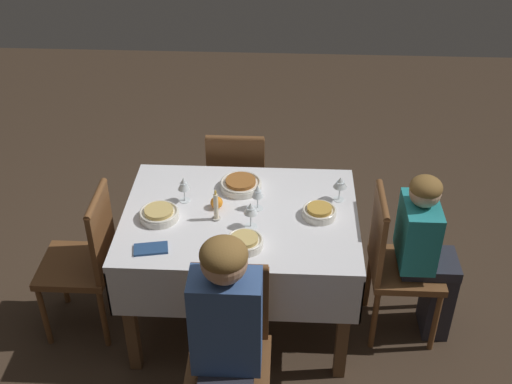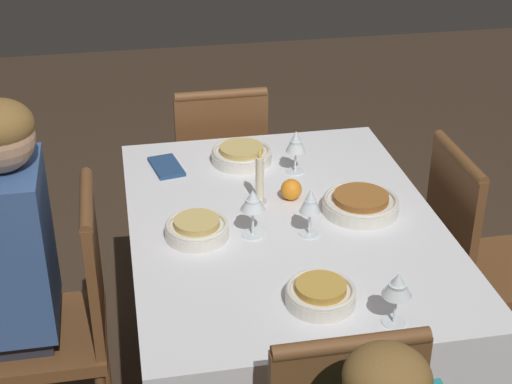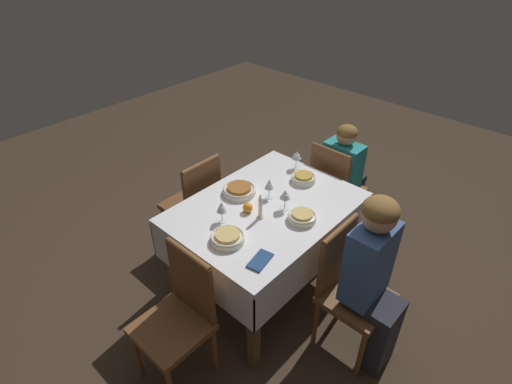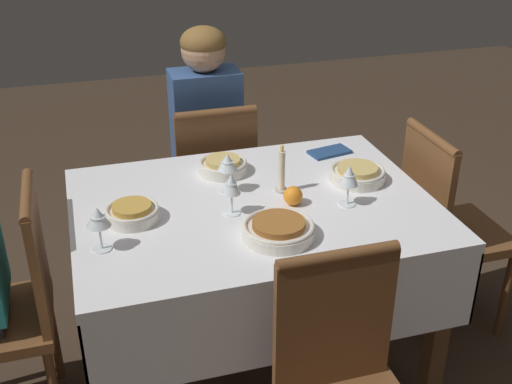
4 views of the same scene
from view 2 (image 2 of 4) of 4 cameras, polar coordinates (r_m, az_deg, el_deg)
The scene contains 16 objects.
dining_table at distance 2.36m, azimuth 2.06°, elevation -4.34°, with size 1.22×0.91×0.75m.
chair_south at distance 2.42m, azimuth -13.88°, elevation -8.76°, with size 0.38×0.38×0.89m.
chair_north at distance 2.70m, azimuth 15.71°, elevation -4.68°, with size 0.38×0.38×0.89m.
chair_west at distance 3.13m, azimuth -2.70°, elevation 1.26°, with size 0.38×0.38×0.89m.
person_adult_denim at distance 2.34m, azimuth -17.91°, elevation -5.54°, with size 0.30×0.34×1.18m.
bowl_south at distance 2.22m, azimuth -4.32°, elevation -2.65°, with size 0.18×0.18×0.06m.
wine_glass_south at distance 2.18m, azimuth -0.23°, elevation -0.73°, with size 0.07×0.07×0.15m.
bowl_east at distance 1.96m, azimuth 4.74°, elevation -7.38°, with size 0.18×0.18×0.06m.
wine_glass_east at distance 1.87m, azimuth 10.25°, elevation -6.78°, with size 0.07×0.07×0.14m.
bowl_north at distance 2.36m, azimuth 7.62°, elevation -0.81°, with size 0.23×0.23×0.06m.
wine_glass_north at distance 2.19m, azimuth 3.97°, elevation -0.77°, with size 0.06×0.06×0.15m.
bowl_west at distance 2.64m, azimuth -1.06°, elevation 2.77°, with size 0.20×0.20×0.06m.
wine_glass_west at distance 2.54m, azimuth 2.91°, elevation 3.59°, with size 0.06×0.06×0.15m.
candle_centerpiece at distance 2.36m, azimuth 0.26°, elevation 0.70°, with size 0.04×0.04×0.18m.
orange_fruit at distance 2.41m, azimuth 2.58°, elevation 0.19°, with size 0.07×0.07×0.07m, color orange.
napkin_red_folded at distance 2.62m, azimuth -6.53°, elevation 1.85°, with size 0.18×0.12×0.01m.
Camera 2 is at (1.93, -0.45, 1.93)m, focal length 55.00 mm.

